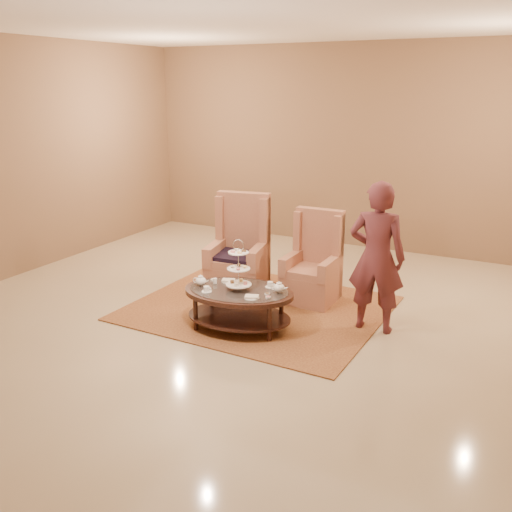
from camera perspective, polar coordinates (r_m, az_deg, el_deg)
The scene contains 9 objects.
ground at distance 7.05m, azimuth -0.91°, elevation -6.70°, with size 8.00×8.00×0.00m, color tan.
ceiling at distance 7.05m, azimuth -0.91°, elevation -6.70°, with size 8.00×8.00×0.02m, color white.
wall_back at distance 10.21m, azimuth 9.97°, elevation 10.62°, with size 8.00×0.04×3.50m, color #806146.
wall_left at distance 9.14m, azimuth -23.89°, elevation 8.74°, with size 0.04×8.00×3.50m, color #806146.
rug at distance 7.47m, azimuth 0.24°, elevation -5.22°, with size 3.18×2.67×0.02m.
tea_table at distance 6.75m, azimuth -1.73°, elevation -4.10°, with size 1.44×1.10×1.11m.
armchair_left at distance 7.92m, azimuth -1.66°, elevation -0.40°, with size 0.88×0.90×1.38m.
armchair_right at distance 7.68m, azimuth 5.76°, elevation -1.48°, with size 0.66×0.69×1.22m.
person at distance 6.71m, azimuth 11.97°, elevation -0.16°, with size 0.69×0.49×1.79m.
Camera 1 is at (3.08, -5.68, 2.82)m, focal length 40.00 mm.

